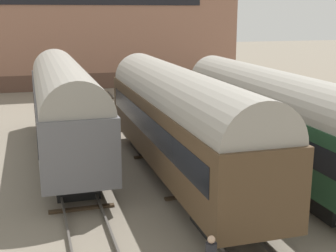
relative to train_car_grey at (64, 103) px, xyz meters
The scene contains 8 objects.
ground_plane 11.79m from the train_car_grey, 65.39° to the right, with size 200.00×200.00×0.00m, color slate.
track_left 10.75m from the train_car_grey, 90.00° to the right, with size 2.60×60.00×0.26m.
track_middle 11.75m from the train_car_grey, 65.39° to the right, with size 2.60×60.00×0.26m.
track_right 14.34m from the train_car_grey, 47.50° to the right, with size 2.60×60.00×0.26m.
train_car_grey is the anchor object (origin of this frame).
train_car_brown 7.04m from the train_car_grey, 47.59° to the right, with size 3.06×16.69×5.26m.
train_car_green 10.79m from the train_car_grey, 28.31° to the right, with size 2.99×16.21×5.02m.
warehouse_building 28.76m from the train_car_grey, 78.38° to the left, with size 29.14×10.20×16.27m.
Camera 1 is at (-6.35, -14.60, 7.69)m, focal length 50.00 mm.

